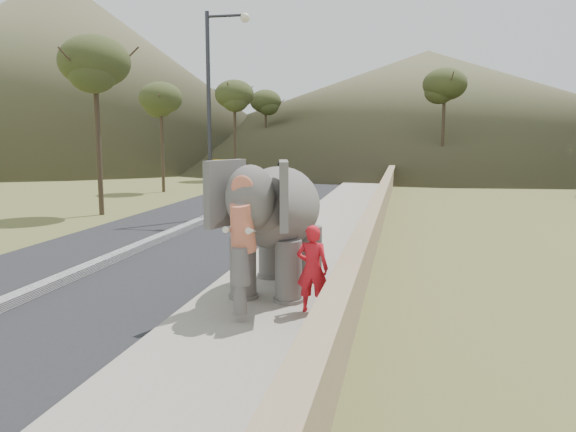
# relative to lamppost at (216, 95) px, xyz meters

# --- Properties ---
(ground) EXTENTS (160.00, 160.00, 0.00)m
(ground) POSITION_rel_lamppost_xyz_m (4.69, -14.66, -4.87)
(ground) COLOR olive
(ground) RESTS_ON ground
(road) EXTENTS (7.00, 120.00, 0.03)m
(road) POSITION_rel_lamppost_xyz_m (-0.31, -4.66, -4.86)
(road) COLOR black
(road) RESTS_ON ground
(median) EXTENTS (0.35, 120.00, 0.22)m
(median) POSITION_rel_lamppost_xyz_m (-0.31, -4.66, -4.76)
(median) COLOR black
(median) RESTS_ON ground
(walkway) EXTENTS (3.00, 120.00, 0.15)m
(walkway) POSITION_rel_lamppost_xyz_m (4.69, -4.66, -4.80)
(walkway) COLOR #9E9687
(walkway) RESTS_ON ground
(parapet) EXTENTS (0.30, 120.00, 1.10)m
(parapet) POSITION_rel_lamppost_xyz_m (6.34, -4.66, -4.32)
(parapet) COLOR tan
(parapet) RESTS_ON ground
(lamppost) EXTENTS (1.76, 0.36, 8.00)m
(lamppost) POSITION_rel_lamppost_xyz_m (0.00, 0.00, 0.00)
(lamppost) COLOR #302F34
(lamppost) RESTS_ON ground
(signboard) EXTENTS (0.60, 0.08, 2.40)m
(signboard) POSITION_rel_lamppost_xyz_m (0.19, -0.17, -3.23)
(signboard) COLOR #2D2D33
(signboard) RESTS_ON ground
(hill_left) EXTENTS (60.00, 60.00, 22.00)m
(hill_left) POSITION_rel_lamppost_xyz_m (-33.31, 40.34, 6.13)
(hill_left) COLOR brown
(hill_left) RESTS_ON ground
(hill_far) EXTENTS (80.00, 80.00, 14.00)m
(hill_far) POSITION_rel_lamppost_xyz_m (9.69, 55.34, 2.13)
(hill_far) COLOR brown
(hill_far) RESTS_ON ground
(elephant_and_man) EXTENTS (2.34, 3.89, 2.72)m
(elephant_and_man) POSITION_rel_lamppost_xyz_m (4.71, -9.88, -3.38)
(elephant_and_man) COLOR slate
(elephant_and_man) RESTS_ON ground
(motorcyclist) EXTENTS (1.24, 1.92, 2.00)m
(motorcyclist) POSITION_rel_lamppost_xyz_m (1.37, 6.55, -4.10)
(motorcyclist) COLOR maroon
(motorcyclist) RESTS_ON ground
(trees) EXTENTS (47.94, 43.50, 8.40)m
(trees) POSITION_rel_lamppost_xyz_m (9.62, 14.46, -1.11)
(trees) COLOR #473828
(trees) RESTS_ON ground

